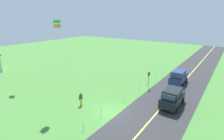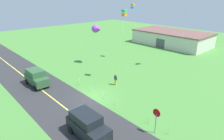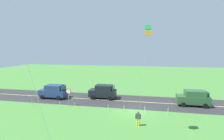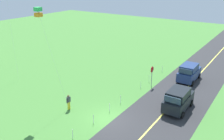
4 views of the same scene
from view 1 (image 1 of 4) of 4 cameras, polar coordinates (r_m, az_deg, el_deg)
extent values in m
cube|color=#478438|center=(20.78, 0.59, -13.68)|extent=(120.00, 120.00, 0.10)
cube|color=#2D2D30|center=(19.15, 10.99, -16.75)|extent=(120.00, 7.00, 0.00)
cube|color=#E5E04C|center=(19.14, 10.99, -16.74)|extent=(120.00, 0.16, 0.00)
cube|color=black|center=(23.06, 18.71, -8.76)|extent=(4.40, 1.90, 1.10)
cube|color=black|center=(22.46, 18.75, -6.81)|extent=(2.73, 1.75, 0.80)
cube|color=#334756|center=(23.44, 19.51, -5.89)|extent=(0.10, 1.62, 0.64)
cube|color=#334756|center=(21.02, 17.48, -8.33)|extent=(0.10, 1.62, 0.60)
cylinder|color=black|center=(24.77, 17.43, -8.23)|extent=(0.68, 0.22, 0.68)
cylinder|color=black|center=(24.37, 21.72, -9.10)|extent=(0.68, 0.22, 0.68)
cylinder|color=black|center=(22.30, 15.13, -10.91)|extent=(0.68, 0.22, 0.68)
cylinder|color=black|center=(21.85, 19.91, -11.97)|extent=(0.68, 0.22, 0.68)
cube|color=navy|center=(30.71, 20.43, -2.54)|extent=(4.40, 1.90, 1.10)
cube|color=navy|center=(30.19, 20.49, -0.97)|extent=(2.73, 1.75, 0.80)
cube|color=#334756|center=(31.20, 21.00, -0.47)|extent=(0.10, 1.62, 0.64)
cube|color=#334756|center=(28.68, 19.66, -1.79)|extent=(0.10, 1.62, 0.60)
cylinder|color=black|center=(32.41, 19.37, -2.47)|extent=(0.68, 0.22, 0.68)
cylinder|color=black|center=(32.02, 22.63, -3.05)|extent=(0.68, 0.22, 0.68)
cylinder|color=black|center=(29.80, 17.85, -3.99)|extent=(0.68, 0.22, 0.68)
cylinder|color=black|center=(29.37, 21.39, -4.65)|extent=(0.68, 0.22, 0.68)
cylinder|color=gray|center=(27.72, 11.58, -3.49)|extent=(0.08, 0.08, 2.10)
cylinder|color=red|center=(27.36, 11.72, -1.27)|extent=(0.76, 0.04, 0.76)
cylinder|color=white|center=(27.37, 11.67, -1.27)|extent=(0.62, 0.01, 0.62)
cylinder|color=yellow|center=(22.52, -10.02, -10.07)|extent=(0.16, 0.16, 0.82)
cylinder|color=yellow|center=(22.63, -9.70, -9.91)|extent=(0.16, 0.16, 0.82)
cube|color=#3F3F47|center=(22.28, -9.95, -8.41)|extent=(0.36, 0.22, 0.56)
cylinder|color=#3F3F47|center=(22.15, -10.38, -8.73)|extent=(0.10, 0.10, 0.52)
cylinder|color=#3F3F47|center=(22.45, -9.51, -8.32)|extent=(0.10, 0.10, 0.52)
sphere|color=brown|center=(22.12, -10.00, -7.49)|extent=(0.22, 0.22, 0.22)
cylinder|color=silver|center=(21.54, -13.36, 1.15)|extent=(0.78, 2.33, 9.70)
cube|color=green|center=(21.45, -17.22, 14.63)|extent=(0.56, 0.56, 0.36)
cube|color=orange|center=(21.46, -17.11, 13.30)|extent=(0.56, 0.56, 0.36)
cylinder|color=silver|center=(32.21, -23.02, 10.46)|extent=(1.88, 3.02, 15.36)
cylinder|color=silver|center=(18.13, -9.20, -17.06)|extent=(0.05, 0.05, 0.90)
cylinder|color=silver|center=(19.92, -3.43, -13.49)|extent=(0.05, 0.05, 0.90)
cylinder|color=silver|center=(21.78, 0.90, -10.65)|extent=(0.05, 0.05, 0.90)
cylinder|color=silver|center=(23.38, 3.80, -8.68)|extent=(0.05, 0.05, 0.90)
cylinder|color=silver|center=(27.15, 8.89, -5.13)|extent=(0.05, 0.05, 0.90)
cylinder|color=silver|center=(29.08, 10.85, -3.74)|extent=(0.05, 0.05, 0.90)
cylinder|color=silver|center=(32.86, 13.93, -1.53)|extent=(0.05, 0.05, 0.90)
camera|label=2|loc=(32.34, 41.55, 15.15)|focal=31.13mm
camera|label=3|loc=(34.66, -32.63, 10.25)|focal=27.20mm
camera|label=4|loc=(3.42, 175.77, 23.90)|focal=39.78mm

